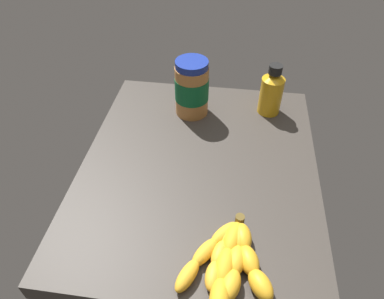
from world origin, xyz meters
TOP-DOWN VIEW (x-y plane):
  - ground_plane at (0.00, 0.00)cm, footprint 73.09×59.88cm
  - banana_bunch at (26.20, 9.31)cm, footprint 22.35×19.85cm
  - peanut_butter_jar at (-22.25, -4.94)cm, footprint 9.78×9.78cm
  - honey_bottle at (-25.70, 17.94)cm, footprint 6.61×6.61cm

SIDE VIEW (x-z plane):
  - ground_plane at x=0.00cm, z-range -4.92..0.00cm
  - banana_bunch at x=26.20cm, z-range -0.13..3.65cm
  - honey_bottle at x=-25.70cm, z-range -0.81..14.74cm
  - peanut_butter_jar at x=-22.25cm, z-range -0.13..16.86cm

